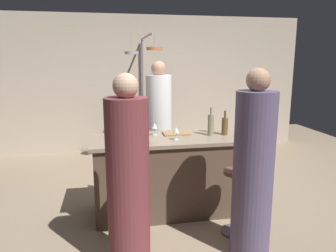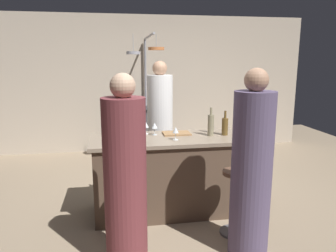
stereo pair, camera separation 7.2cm
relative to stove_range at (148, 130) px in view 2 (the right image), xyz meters
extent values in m
plane|color=gray|center=(0.00, -2.45, -0.45)|extent=(9.00, 9.00, 0.00)
cube|color=#BCAD99|center=(0.00, 0.40, 0.85)|extent=(6.40, 0.16, 2.60)
cube|color=brown|center=(0.00, -2.45, -0.02)|extent=(1.72, 0.66, 0.86)
cube|color=gray|center=(0.00, -2.45, 0.43)|extent=(1.80, 0.72, 0.04)
cube|color=#47474C|center=(0.00, 0.00, -0.02)|extent=(0.76, 0.60, 0.86)
cube|color=black|center=(0.00, 0.00, 0.43)|extent=(0.80, 0.64, 0.03)
cylinder|color=white|center=(0.04, -1.35, 0.33)|extent=(0.37, 0.37, 1.55)
sphere|color=tan|center=(0.04, -1.35, 1.20)|extent=(0.21, 0.21, 0.21)
cylinder|color=#4C4C51|center=(-0.49, -3.07, -0.43)|extent=(0.28, 0.28, 0.02)
cylinder|color=#4C4C51|center=(-0.49, -3.07, -0.11)|extent=(0.06, 0.06, 0.62)
cylinder|color=brown|center=(-0.49, -3.07, 0.21)|extent=(0.26, 0.26, 0.04)
cylinder|color=brown|center=(-0.55, -3.45, 0.29)|extent=(0.35, 0.35, 1.48)
sphere|color=#D8AD8C|center=(-0.55, -3.45, 1.12)|extent=(0.20, 0.20, 0.20)
cylinder|color=#4C4C51|center=(0.55, -3.07, -0.43)|extent=(0.28, 0.28, 0.02)
cylinder|color=#4C4C51|center=(0.55, -3.07, -0.11)|extent=(0.06, 0.06, 0.62)
cylinder|color=brown|center=(0.55, -3.07, 0.21)|extent=(0.26, 0.26, 0.04)
cylinder|color=#594C6B|center=(0.56, -3.42, 0.31)|extent=(0.36, 0.36, 1.51)
sphere|color=tan|center=(0.56, -3.42, 1.15)|extent=(0.21, 0.21, 0.21)
cylinder|color=gray|center=(0.00, 0.25, 0.63)|extent=(0.04, 0.04, 2.15)
cylinder|color=gray|center=(0.00, -0.43, 1.70)|extent=(0.04, 1.35, 0.04)
cylinder|color=gray|center=(-0.30, -0.95, 1.42)|extent=(0.21, 0.21, 0.04)
cylinder|color=gray|center=(-0.30, -0.95, 1.56)|extent=(0.01, 0.01, 0.28)
cylinder|color=#B26638|center=(0.05, -0.94, 1.49)|extent=(0.25, 0.25, 0.04)
cylinder|color=gray|center=(0.05, -0.95, 1.59)|extent=(0.01, 0.01, 0.22)
cube|color=#997047|center=(0.10, -2.31, 0.46)|extent=(0.32, 0.22, 0.02)
cylinder|color=#382319|center=(0.53, -2.30, 0.56)|extent=(0.05, 0.05, 0.21)
cylinder|color=#143319|center=(-0.38, -2.47, 0.58)|extent=(0.07, 0.07, 0.25)
cylinder|color=#143319|center=(-0.38, -2.47, 0.74)|extent=(0.03, 0.03, 0.08)
cylinder|color=gray|center=(0.48, -2.45, 0.58)|extent=(0.07, 0.07, 0.24)
cylinder|color=gray|center=(0.48, -2.45, 0.74)|extent=(0.03, 0.03, 0.08)
cylinder|color=brown|center=(0.65, -2.45, 0.55)|extent=(0.07, 0.07, 0.20)
cylinder|color=brown|center=(0.65, -2.45, 0.70)|extent=(0.03, 0.03, 0.08)
cylinder|color=#B78C8E|center=(-0.47, -2.21, 0.57)|extent=(0.07, 0.07, 0.24)
cylinder|color=#B78C8E|center=(-0.47, -2.21, 0.73)|extent=(0.03, 0.03, 0.08)
cylinder|color=silver|center=(0.04, -2.59, 0.46)|extent=(0.06, 0.06, 0.01)
cylinder|color=silver|center=(0.04, -2.59, 0.50)|extent=(0.01, 0.01, 0.07)
cone|color=silver|center=(0.04, -2.59, 0.57)|extent=(0.07, 0.07, 0.06)
cylinder|color=silver|center=(-0.26, -2.24, 0.46)|extent=(0.06, 0.06, 0.01)
cylinder|color=silver|center=(-0.26, -2.24, 0.50)|extent=(0.01, 0.01, 0.07)
cone|color=silver|center=(-0.26, -2.24, 0.57)|extent=(0.07, 0.07, 0.06)
cylinder|color=silver|center=(-0.16, -2.31, 0.46)|extent=(0.06, 0.06, 0.01)
cylinder|color=silver|center=(-0.16, -2.31, 0.50)|extent=(0.01, 0.01, 0.07)
cone|color=silver|center=(-0.16, -2.31, 0.57)|extent=(0.07, 0.07, 0.06)
cylinder|color=silver|center=(-0.63, -2.32, 0.49)|extent=(0.18, 0.18, 0.07)
cylinder|color=#334C6B|center=(-0.48, -2.65, 0.49)|extent=(0.20, 0.20, 0.07)
camera|label=1|loc=(-0.70, -5.95, 1.32)|focal=34.49mm
camera|label=2|loc=(-0.63, -5.97, 1.32)|focal=34.49mm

